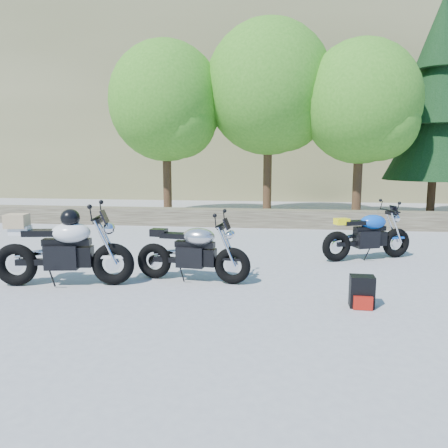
% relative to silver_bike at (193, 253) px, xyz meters
% --- Properties ---
extents(ground, '(90.00, 90.00, 0.00)m').
position_rel_silver_bike_xyz_m(ground, '(0.14, 0.26, -0.47)').
color(ground, gray).
rests_on(ground, ground).
extents(stone_wall, '(22.00, 0.55, 0.50)m').
position_rel_silver_bike_xyz_m(stone_wall, '(0.14, 5.76, -0.22)').
color(stone_wall, '#443B2D').
rests_on(stone_wall, ground).
extents(hillside, '(80.00, 30.00, 15.00)m').
position_rel_silver_bike_xyz_m(hillside, '(3.14, 28.26, 7.03)').
color(hillside, '#676740').
rests_on(hillside, ground).
extents(tree_decid_left, '(3.67, 3.67, 5.62)m').
position_rel_silver_bike_xyz_m(tree_decid_left, '(-2.26, 7.40, 3.17)').
color(tree_decid_left, '#382314').
rests_on(tree_decid_left, ground).
extents(tree_decid_mid, '(4.08, 4.08, 6.24)m').
position_rel_silver_bike_xyz_m(tree_decid_mid, '(1.04, 7.80, 3.57)').
color(tree_decid_mid, '#382314').
rests_on(tree_decid_mid, ground).
extents(tree_decid_right, '(3.54, 3.54, 5.41)m').
position_rel_silver_bike_xyz_m(tree_decid_right, '(3.84, 7.20, 3.03)').
color(tree_decid_right, '#382314').
rests_on(tree_decid_right, ground).
extents(conifer_near, '(3.17, 3.17, 7.06)m').
position_rel_silver_bike_xyz_m(conifer_near, '(6.34, 8.46, 3.21)').
color(conifer_near, '#382314').
rests_on(conifer_near, ground).
extents(silver_bike, '(1.92, 0.61, 0.96)m').
position_rel_silver_bike_xyz_m(silver_bike, '(0.00, 0.00, 0.00)').
color(silver_bike, black).
rests_on(silver_bike, ground).
extents(white_bike, '(2.17, 0.69, 1.20)m').
position_rel_silver_bike_xyz_m(white_bike, '(-1.95, -0.48, 0.12)').
color(white_bike, black).
rests_on(white_bike, ground).
extents(blue_bike, '(1.83, 0.91, 0.96)m').
position_rel_silver_bike_xyz_m(blue_bike, '(3.08, 1.94, 0.00)').
color(blue_bike, black).
rests_on(blue_bike, ground).
extents(backpack, '(0.32, 0.28, 0.43)m').
position_rel_silver_bike_xyz_m(backpack, '(2.47, -0.94, -0.26)').
color(backpack, black).
rests_on(backpack, ground).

